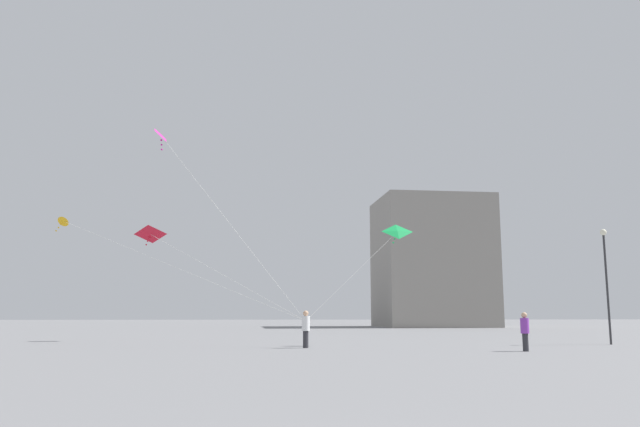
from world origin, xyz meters
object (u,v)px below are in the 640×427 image
Objects in this scene: person_in_white at (306,327)px; building_left_hall at (432,262)px; kite_magenta_delta at (165,141)px; lamppost_east at (606,269)px; kite_crimson_delta at (153,235)px; kite_emerald_delta at (396,233)px; kite_amber_diamond at (71,225)px; person_in_purple at (525,330)px.

building_left_hall reaches higher than person_in_white.
kite_magenta_delta is 24.82m from lamppost_east.
kite_crimson_delta is 1.63× the size of lamppost_east.
kite_amber_diamond reaches higher than kite_emerald_delta.
kite_magenta_delta is at bearing -64.75° from person_in_white.
kite_amber_diamond reaches higher than lamppost_east.
lamppost_east is (26.01, -6.13, -2.41)m from kite_crimson_delta.
kite_magenta_delta is at bearing -75.80° from kite_crimson_delta.
building_left_hall is at bearing 48.44° from kite_amber_diamond.
person_in_white is 0.12× the size of building_left_hall.
building_left_hall is (17.33, 44.77, 6.82)m from person_in_white.
kite_emerald_delta is at bearing -23.94° from kite_crimson_delta.
person_in_purple is 49.22m from building_left_hall.
kite_magenta_delta is 1.70× the size of kite_emerald_delta.
kite_magenta_delta reaches higher than person_in_white.
kite_magenta_delta is (-16.93, 3.51, 9.45)m from person_in_purple.
kite_crimson_delta is at bearing -4.61° from kite_amber_diamond.
kite_magenta_delta reaches higher than kite_amber_diamond.
person_in_purple is 0.11× the size of building_left_hall.
building_left_hall is (31.84, 35.92, 0.61)m from kite_amber_diamond.
kite_amber_diamond reaches higher than person_in_purple.
kite_amber_diamond is at bearing 175.39° from kite_crimson_delta.
building_left_hall is at bearing 53.75° from kite_crimson_delta.
building_left_hall reaches higher than kite_emerald_delta.
person_in_white is 0.29× the size of lamppost_east.
building_left_hall is at bearing 89.14° from lamppost_east.
kite_magenta_delta is at bearing -170.90° from kite_emerald_delta.
building_left_hall reaches higher than lamppost_east.
building_left_hall is at bearing 61.20° from kite_magenta_delta.
person_in_white reaches higher than person_in_purple.
kite_magenta_delta is 0.62× the size of building_left_hall.
person_in_purple is 0.30× the size of kite_emerald_delta.
building_left_hall is (7.61, 48.14, 6.86)m from person_in_purple.
kite_magenta_delta is (2.10, -8.30, 3.89)m from kite_crimson_delta.
lamppost_east is (23.91, 2.16, -6.30)m from kite_magenta_delta.
person_in_purple is 0.18× the size of kite_magenta_delta.
kite_crimson_delta is (-9.31, 8.43, 5.52)m from person_in_white.
kite_amber_diamond is at bearing 168.14° from lamppost_east.
kite_amber_diamond is at bearing -131.56° from building_left_hall.
person_in_purple is 23.07m from kite_crimson_delta.
kite_amber_diamond is (-19.49, 6.76, 1.22)m from kite_emerald_delta.
building_left_hall is (12.35, 42.68, 1.83)m from kite_emerald_delta.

